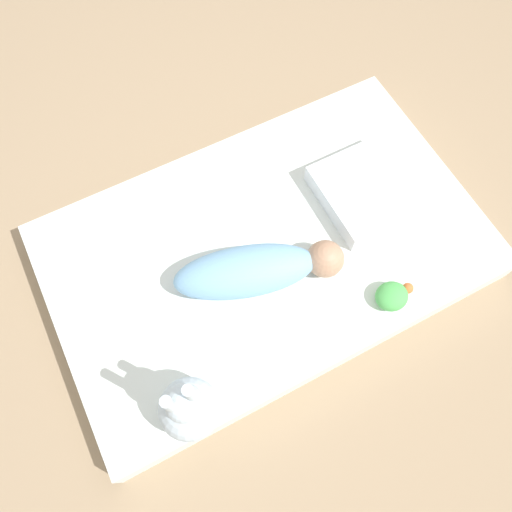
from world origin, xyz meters
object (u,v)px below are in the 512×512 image
(swaddled_baby, at_px, (257,270))
(turtle_plush, at_px, (393,296))
(pillow, at_px, (366,191))
(bunny_plush, at_px, (189,408))

(swaddled_baby, height_order, turtle_plush, swaddled_baby)
(pillow, height_order, bunny_plush, bunny_plush)
(swaddled_baby, bearing_deg, pillow, 28.72)
(turtle_plush, bearing_deg, pillow, 70.20)
(bunny_plush, relative_size, turtle_plush, 2.52)
(bunny_plush, bearing_deg, turtle_plush, 2.16)
(turtle_plush, bearing_deg, swaddled_baby, 142.88)
(swaddled_baby, relative_size, bunny_plush, 1.62)
(pillow, distance_m, turtle_plush, 0.42)
(bunny_plush, height_order, turtle_plush, bunny_plush)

